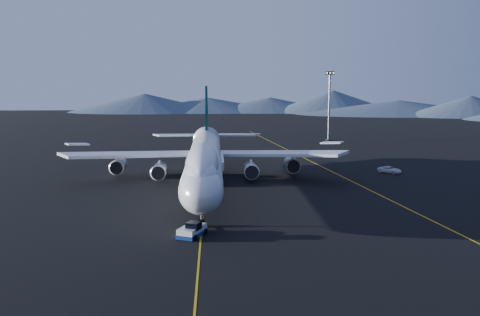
{
  "coord_description": "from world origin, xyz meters",
  "views": [
    {
      "loc": [
        1.97,
        -102.27,
        21.69
      ],
      "look_at": [
        6.88,
        0.18,
        6.0
      ],
      "focal_mm": 40.0,
      "sensor_mm": 36.0,
      "label": 1
    }
  ],
  "objects_px": {
    "boeing_747": "(205,159)",
    "service_van": "(390,170)",
    "pushback_tug": "(192,231)",
    "floodlight_mast": "(329,106)"
  },
  "relations": [
    {
      "from": "boeing_747",
      "to": "service_van",
      "type": "xyz_separation_m",
      "value": [
        41.64,
        15.22,
        -5.07
      ]
    },
    {
      "from": "boeing_747",
      "to": "pushback_tug",
      "type": "bearing_deg",
      "value": -92.22
    },
    {
      "from": "boeing_747",
      "to": "service_van",
      "type": "relative_size",
      "value": 13.46
    },
    {
      "from": "service_van",
      "to": "floodlight_mast",
      "type": "xyz_separation_m",
      "value": [
        -0.64,
        62.88,
        11.1
      ]
    },
    {
      "from": "service_van",
      "to": "floodlight_mast",
      "type": "height_order",
      "value": "floodlight_mast"
    },
    {
      "from": "boeing_747",
      "to": "floodlight_mast",
      "type": "distance_m",
      "value": 88.4
    },
    {
      "from": "boeing_747",
      "to": "service_van",
      "type": "bearing_deg",
      "value": 20.07
    },
    {
      "from": "boeing_747",
      "to": "pushback_tug",
      "type": "xyz_separation_m",
      "value": [
        -1.21,
        -31.27,
        -5.14
      ]
    },
    {
      "from": "floodlight_mast",
      "to": "pushback_tug",
      "type": "bearing_deg",
      "value": -111.1
    },
    {
      "from": "pushback_tug",
      "to": "service_van",
      "type": "relative_size",
      "value": 1.03
    }
  ]
}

